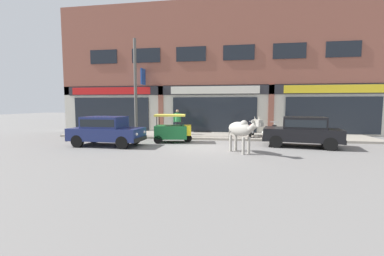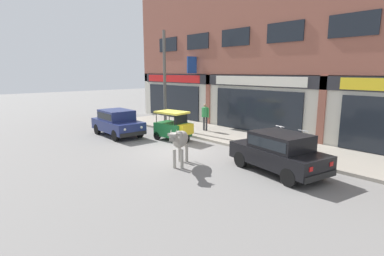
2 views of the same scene
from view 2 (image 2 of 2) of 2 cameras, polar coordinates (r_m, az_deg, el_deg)
ground_plane at (r=13.79m, az=-2.18°, el=-4.31°), size 90.00×90.00×0.00m
sidewalk at (r=16.44m, az=8.33°, el=-1.72°), size 19.00×3.37×0.13m
shop_building at (r=17.62m, az=12.90°, el=13.13°), size 23.00×1.40×9.22m
cow at (r=11.40m, az=-2.30°, el=-2.31°), size 1.50×1.82×1.61m
car_0 at (r=17.29m, az=-14.06°, el=1.21°), size 3.65×1.69×1.46m
car_1 at (r=11.07m, az=16.22°, el=-4.16°), size 3.79×2.19×1.46m
auto_rickshaw at (r=15.75m, az=-3.49°, el=0.04°), size 2.09×1.42×1.52m
motorcycle_0 at (r=14.59m, az=14.69°, el=-1.75°), size 0.64×1.79×0.88m
motorcycle_1 at (r=13.80m, az=18.80°, el=-2.68°), size 0.58×1.80×0.88m
pedestrian at (r=17.61m, az=2.55°, el=2.67°), size 0.49×0.32×1.60m
utility_pole at (r=18.43m, az=-5.22°, el=9.05°), size 0.18×0.18×5.85m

